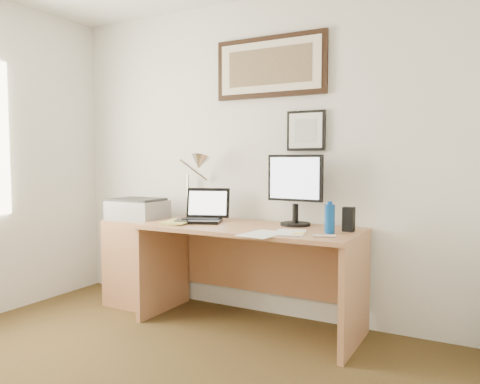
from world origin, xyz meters
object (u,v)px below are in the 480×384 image
Objects in this scene: lcd_monitor at (295,186)px; printer at (138,209)px; water_bottle at (330,219)px; side_cabinet at (140,262)px; desk at (255,256)px; laptop at (202,214)px; book at (166,222)px.

lcd_monitor is 1.37m from printer.
lcd_monitor is (-0.34, 0.23, 0.19)m from water_bottle.
side_cabinet is 1.75m from water_bottle.
lcd_monitor is (0.28, 0.10, 0.53)m from desk.
printer is at bearing -177.61° from laptop.
book is 0.62× the size of laptop.
book is 1.02m from lcd_monitor.
water_bottle is 0.43× the size of printer.
lcd_monitor reaches higher than water_bottle.
printer is (-1.68, 0.06, -0.03)m from water_bottle.
laptop is at bearing -175.03° from desk.
water_bottle reaches higher than book.
laptop is 0.77m from lcd_monitor.
water_bottle is 0.37× the size of lcd_monitor.
laptop is 0.63m from printer.
lcd_monitor reaches higher than printer.
lcd_monitor reaches higher than book.
desk reaches higher than side_cabinet.
side_cabinet is 0.46× the size of desk.
printer is (-1.34, -0.17, -0.22)m from lcd_monitor.
printer is at bearing -172.83° from lcd_monitor.
desk is at bearing 3.45° from printer.
desk is 1.11m from printer.
lcd_monitor reaches higher than desk.
side_cabinet is 1.79× the size of laptop.
side_cabinet is 1.51m from lcd_monitor.
laptop reaches higher than side_cabinet.
desk is (-0.61, 0.12, -0.33)m from water_bottle.
laptop is (0.63, -0.00, 0.44)m from side_cabinet.
printer is (-0.63, -0.03, 0.01)m from laptop.
laptop is 0.93× the size of printer.
side_cabinet is at bearing 179.75° from laptop.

